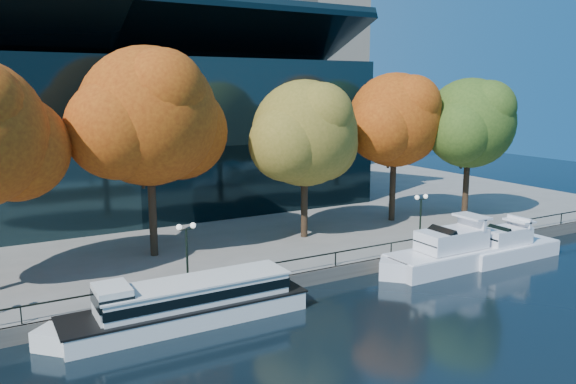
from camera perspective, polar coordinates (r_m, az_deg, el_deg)
ground at (r=35.02m, az=0.98°, el=-11.73°), size 160.00×160.00×0.00m
promenade at (r=67.57m, az=-14.92°, el=-0.74°), size 90.00×67.08×1.00m
railing at (r=37.02m, az=-1.59°, el=-7.29°), size 88.20×0.08×0.99m
convention_building at (r=61.16m, az=-17.79°, el=5.55°), size 50.00×24.57×21.43m
tour_boat at (r=33.06m, az=-10.78°, el=-10.98°), size 15.36×3.43×2.92m
cruiser_near at (r=43.89m, az=16.29°, el=-5.90°), size 13.07×3.37×3.79m
cruiser_far at (r=47.29m, az=21.16°, el=-5.19°), size 9.99×2.77×3.26m
tree_2 at (r=41.52m, az=-13.69°, el=7.18°), size 12.40×10.17×15.23m
tree_3 at (r=45.79m, az=1.94°, el=5.75°), size 10.78×8.84×12.96m
tree_4 at (r=52.64m, az=10.99°, el=6.98°), size 10.72×8.79×13.67m
tree_5 at (r=55.14m, az=18.12°, el=6.48°), size 10.40×8.52×13.22m
lamp_1 at (r=35.49m, az=-10.27°, el=-4.81°), size 1.26×0.36×4.03m
lamp_2 at (r=45.43m, az=13.35°, el=-1.56°), size 1.26×0.36×4.03m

